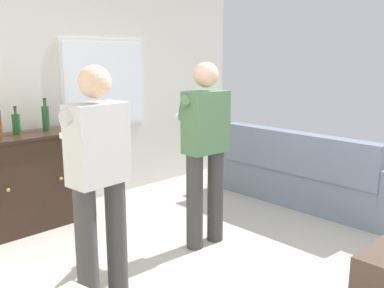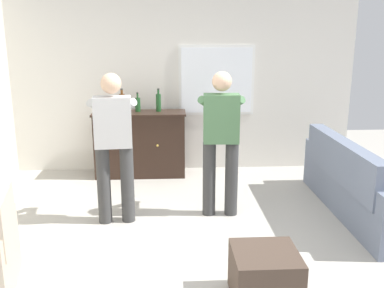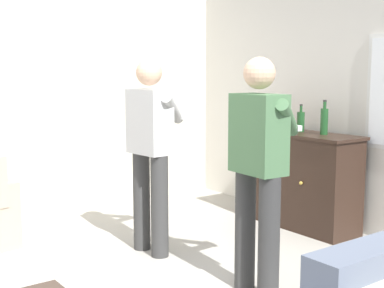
% 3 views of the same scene
% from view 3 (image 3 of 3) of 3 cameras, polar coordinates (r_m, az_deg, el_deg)
% --- Properties ---
extents(wall_back_with_window, '(5.20, 0.15, 2.80)m').
position_cam_3_polar(wall_back_with_window, '(5.34, 19.54, 5.39)').
color(wall_back_with_window, silver).
rests_on(wall_back_with_window, ground).
extents(wall_side_left, '(0.12, 5.20, 2.80)m').
position_cam_3_polar(wall_side_left, '(5.95, -19.23, 5.61)').
color(wall_side_left, beige).
rests_on(wall_side_left, ground).
extents(sideboard_cabinet, '(1.36, 0.49, 0.97)m').
position_cam_3_polar(sideboard_cabinet, '(5.60, 11.14, -3.66)').
color(sideboard_cabinet, black).
rests_on(sideboard_cabinet, ground).
extents(bottle_wine_green, '(0.08, 0.08, 0.28)m').
position_cam_3_polar(bottle_wine_green, '(5.56, 11.52, 2.40)').
color(bottle_wine_green, '#1E4C23').
rests_on(bottle_wine_green, sideboard_cabinet).
extents(bottle_liquor_amber, '(0.08, 0.08, 0.35)m').
position_cam_3_polar(bottle_liquor_amber, '(5.63, 9.21, 2.92)').
color(bottle_liquor_amber, '#593314').
rests_on(bottle_liquor_amber, sideboard_cabinet).
extents(bottle_spirits_clear, '(0.07, 0.07, 0.34)m').
position_cam_3_polar(bottle_spirits_clear, '(5.36, 13.92, 2.44)').
color(bottle_spirits_clear, '#1E4C23').
rests_on(bottle_spirits_clear, sideboard_cabinet).
extents(person_standing_left, '(0.56, 0.49, 1.68)m').
position_cam_3_polar(person_standing_left, '(4.60, -4.41, -0.30)').
color(person_standing_left, '#383838').
rests_on(person_standing_left, ground).
extents(person_standing_right, '(0.56, 0.49, 1.68)m').
position_cam_3_polar(person_standing_right, '(3.74, 7.18, -2.22)').
color(person_standing_right, '#383838').
rests_on(person_standing_right, ground).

